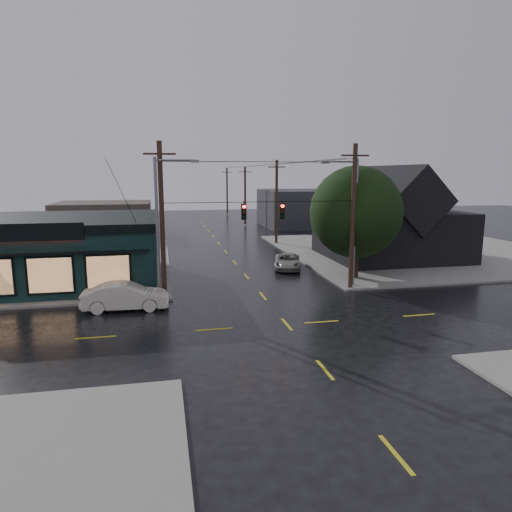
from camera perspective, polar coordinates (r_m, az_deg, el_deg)
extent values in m
plane|color=black|center=(25.34, 3.87, -8.52)|extent=(160.00, 160.00, 0.00)
cube|color=gray|center=(45.86, -28.62, -1.12)|extent=(28.00, 28.00, 0.15)
cube|color=gray|center=(51.24, 19.62, 0.63)|extent=(28.00, 28.00, 0.15)
cube|color=black|center=(37.54, -24.63, 0.30)|extent=(16.00, 12.00, 4.20)
cube|color=black|center=(37.23, -24.90, 3.94)|extent=(16.30, 12.30, 0.60)
cube|color=#FF1E14|center=(31.35, -27.37, 2.62)|extent=(7.00, 0.16, 0.90)
cube|color=black|center=(45.86, 16.38, 2.67)|extent=(12.00, 11.00, 4.50)
cylinder|color=black|center=(36.29, 12.19, 0.13)|extent=(0.70, 0.70, 3.49)
sphere|color=black|center=(35.86, 12.39, 5.39)|extent=(7.07, 7.07, 7.07)
cylinder|color=black|center=(30.35, 0.70, 6.79)|extent=(13.00, 0.04, 0.04)
cube|color=#342C26|center=(63.80, -18.47, 4.43)|extent=(12.00, 10.00, 4.40)
cube|color=#2A292F|center=(71.91, 6.58, 5.98)|extent=(14.00, 12.00, 5.60)
imported|color=beige|center=(28.74, -16.00, -4.87)|extent=(5.14, 1.93, 1.68)
imported|color=gray|center=(39.47, 3.95, -0.69)|extent=(3.29, 5.07, 1.30)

